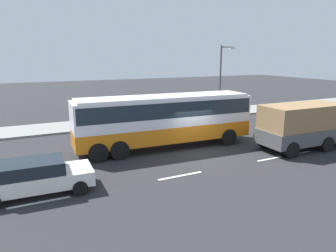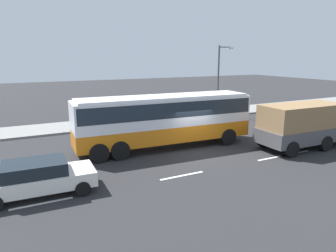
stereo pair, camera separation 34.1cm
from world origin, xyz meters
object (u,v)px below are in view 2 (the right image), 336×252
Objects in this scene: cargo_truck at (312,123)px; car_white_minivan at (38,177)px; pedestrian_near_curb at (141,108)px; street_lamp at (220,76)px; coach_bus at (165,116)px.

cargo_truck is 1.73× the size of car_white_minivan.
pedestrian_near_curb is at bearing 54.51° from car_white_minivan.
pedestrian_near_curb is 0.25× the size of street_lamp.
street_lamp is (9.24, 6.88, 1.86)m from coach_bus.
car_white_minivan is 2.80× the size of pedestrian_near_curb.
car_white_minivan is 0.70× the size of street_lamp.
cargo_truck is at bearing -22.08° from coach_bus.
pedestrian_near_curb is (1.90, 8.83, -0.98)m from coach_bus.
coach_bus is 9.56m from cargo_truck.
street_lamp is (0.58, 10.90, 2.40)m from cargo_truck.
car_white_minivan is at bearing -179.42° from cargo_truck.
pedestrian_near_curb is at bearing 80.66° from coach_bus.
cargo_truck reaches higher than pedestrian_near_curb.
cargo_truck is 1.22× the size of street_lamp.
coach_bus is 8.79m from car_white_minivan.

